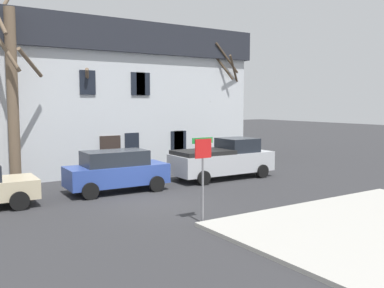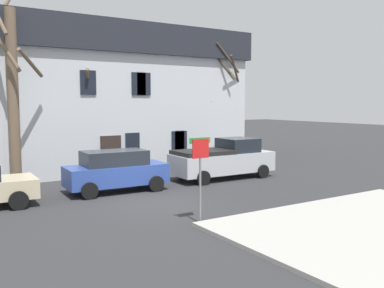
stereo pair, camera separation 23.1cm
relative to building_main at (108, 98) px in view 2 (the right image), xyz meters
The scene contains 9 objects.
ground_plane 11.48m from the building_main, 102.97° to the right, with size 120.00×120.00×0.00m, color #2D2D30.
sidewalk_slab 17.76m from the building_main, 83.23° to the right, with size 9.49×6.58×0.12m, color #A8A59E.
building_main is the anchor object (origin of this frame).
tree_bare_near 7.77m from the building_main, 143.30° to the right, with size 2.98×2.97×8.59m.
tree_bare_mid 4.53m from the building_main, 136.60° to the right, with size 2.86×2.88×6.80m.
tree_bare_far 6.86m from the building_main, 29.71° to the right, with size 2.62×2.60×7.32m.
car_blue_wagon 8.86m from the building_main, 109.17° to the right, with size 4.32×2.04×1.78m.
pickup_truck_silver 8.84m from the building_main, 68.03° to the right, with size 5.31×2.22×1.99m.
street_sign_pole 14.11m from the building_main, 99.55° to the right, with size 0.76×0.07×2.72m.
Camera 2 is at (-7.12, -14.23, 3.79)m, focal length 39.70 mm.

